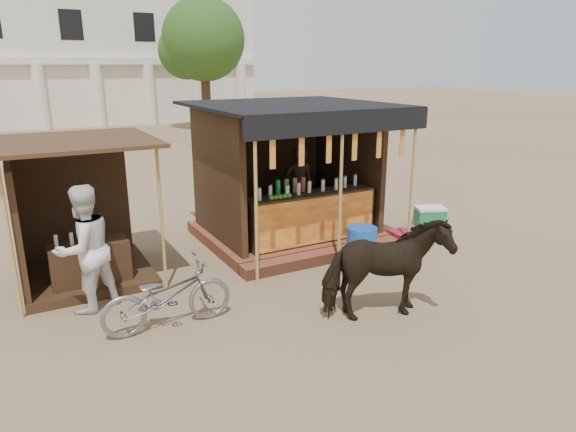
% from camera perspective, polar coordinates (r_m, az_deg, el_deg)
% --- Properties ---
extents(ground, '(120.00, 120.00, 0.00)m').
position_cam_1_polar(ground, '(7.60, 5.90, -11.03)').
color(ground, '#846B4C').
rests_on(ground, ground).
extents(main_stall, '(3.60, 3.61, 2.78)m').
position_cam_1_polar(main_stall, '(10.43, 0.29, 2.77)').
color(main_stall, brown).
rests_on(main_stall, ground).
extents(secondary_stall, '(2.40, 2.40, 2.38)m').
position_cam_1_polar(secondary_stall, '(9.17, -22.89, -1.64)').
color(secondary_stall, '#3B2415').
rests_on(secondary_stall, ground).
extents(cow, '(1.89, 1.18, 1.48)m').
position_cam_1_polar(cow, '(7.33, 10.80, -5.91)').
color(cow, black).
rests_on(cow, ground).
extents(motorbike, '(1.80, 0.64, 0.94)m').
position_cam_1_polar(motorbike, '(7.26, -13.26, -8.64)').
color(motorbike, gray).
rests_on(motorbike, ground).
extents(bystander, '(1.14, 1.04, 1.89)m').
position_cam_1_polar(bystander, '(7.97, -21.67, -3.42)').
color(bystander, silver).
rests_on(bystander, ground).
extents(blue_barrel, '(0.63, 0.63, 0.68)m').
position_cam_1_polar(blue_barrel, '(9.42, 8.17, -3.27)').
color(blue_barrel, blue).
rests_on(blue_barrel, ground).
extents(red_crate, '(0.46, 0.48, 0.28)m').
position_cam_1_polar(red_crate, '(10.62, 12.48, -2.37)').
color(red_crate, maroon).
rests_on(red_crate, ground).
extents(cooler, '(0.76, 0.65, 0.46)m').
position_cam_1_polar(cooler, '(11.88, 15.48, -0.09)').
color(cooler, '#1B794B').
rests_on(cooler, ground).
extents(background_building, '(26.00, 7.45, 8.18)m').
position_cam_1_polar(background_building, '(35.51, -26.63, 15.59)').
color(background_building, silver).
rests_on(background_building, ground).
extents(tree, '(4.50, 4.40, 7.00)m').
position_cam_1_polar(tree, '(29.33, -9.81, 18.47)').
color(tree, '#382314').
rests_on(tree, ground).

